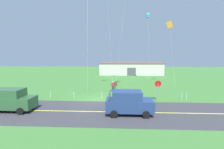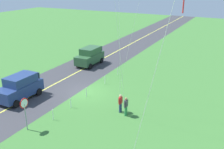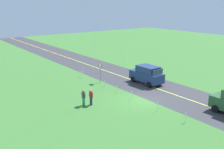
{
  "view_description": "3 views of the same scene",
  "coord_description": "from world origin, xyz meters",
  "px_view_note": "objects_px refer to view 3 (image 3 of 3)",
  "views": [
    {
      "loc": [
        3.11,
        -18.76,
        5.53
      ],
      "look_at": [
        2.02,
        3.19,
        2.85
      ],
      "focal_mm": 24.92,
      "sensor_mm": 36.0,
      "label": 1
    },
    {
      "loc": [
        19.83,
        13.22,
        10.58
      ],
      "look_at": [
        2.1,
        4.09,
        3.23
      ],
      "focal_mm": 41.97,
      "sensor_mm": 36.0,
      "label": 2
    },
    {
      "loc": [
        -18.06,
        17.45,
        9.6
      ],
      "look_at": [
        2.77,
        1.82,
        2.44
      ],
      "focal_mm": 41.47,
      "sensor_mm": 36.0,
      "label": 3
    }
  ],
  "objects_px": {
    "stop_sign": "(100,69)",
    "person_adult_near": "(84,97)",
    "person_adult_companion": "(91,97)",
    "car_suv_foreground": "(147,74)"
  },
  "relations": [
    {
      "from": "stop_sign",
      "to": "person_adult_companion",
      "type": "relative_size",
      "value": 1.6
    },
    {
      "from": "stop_sign",
      "to": "person_adult_companion",
      "type": "bearing_deg",
      "value": 138.56
    },
    {
      "from": "car_suv_foreground",
      "to": "stop_sign",
      "type": "height_order",
      "value": "stop_sign"
    },
    {
      "from": "car_suv_foreground",
      "to": "person_adult_near",
      "type": "height_order",
      "value": "car_suv_foreground"
    },
    {
      "from": "car_suv_foreground",
      "to": "person_adult_near",
      "type": "distance_m",
      "value": 10.15
    },
    {
      "from": "person_adult_companion",
      "to": "car_suv_foreground",
      "type": "bearing_deg",
      "value": 18.26
    },
    {
      "from": "stop_sign",
      "to": "person_adult_near",
      "type": "height_order",
      "value": "stop_sign"
    },
    {
      "from": "person_adult_near",
      "to": "person_adult_companion",
      "type": "xyz_separation_m",
      "value": [
        -0.32,
        -0.65,
        0.0
      ]
    },
    {
      "from": "person_adult_companion",
      "to": "stop_sign",
      "type": "bearing_deg",
      "value": 55.49
    },
    {
      "from": "car_suv_foreground",
      "to": "person_adult_companion",
      "type": "distance_m",
      "value": 9.56
    }
  ]
}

